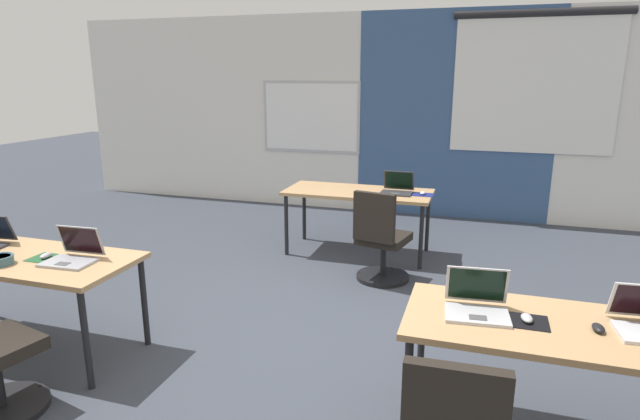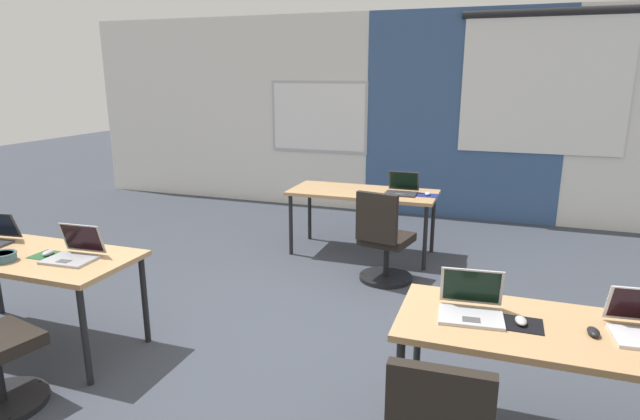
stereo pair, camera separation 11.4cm
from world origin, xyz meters
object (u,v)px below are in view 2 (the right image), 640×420
(desk_near_right, at_px, (557,340))
(chair_far_right, at_px, (384,245))
(mouse_near_right_end, at_px, (593,332))
(snack_bowl, at_px, (3,256))
(desk_far_center, at_px, (363,196))
(mouse_near_left_inner, at_px, (48,253))
(laptop_near_left_inner, at_px, (74,252))
(desk_near_left, at_px, (28,261))
(mouse_near_right_inner, at_px, (521,321))
(laptop_far_right, at_px, (402,189))
(mouse_far_right, at_px, (428,194))
(laptop_near_right_inner, at_px, (471,306))

(desk_near_right, height_order, chair_far_right, chair_far_right)
(mouse_near_right_end, height_order, snack_bowl, snack_bowl)
(desk_far_center, relative_size, mouse_near_left_inner, 15.21)
(chair_far_right, bearing_deg, snack_bowl, 57.62)
(chair_far_right, xyz_separation_m, laptop_near_left_inner, (-1.75, -2.03, 0.39))
(desk_near_left, height_order, desk_near_right, same)
(chair_far_right, height_order, mouse_near_right_end, chair_far_right)
(desk_near_left, relative_size, snack_bowl, 9.01)
(chair_far_right, relative_size, mouse_near_right_end, 8.66)
(mouse_near_right_inner, bearing_deg, desk_near_left, 179.82)
(desk_far_center, relative_size, laptop_near_left_inner, 4.62)
(desk_near_left, height_order, mouse_near_left_inner, mouse_near_left_inner)
(desk_far_center, distance_m, mouse_near_right_end, 3.40)
(laptop_far_right, height_order, mouse_far_right, laptop_far_right)
(chair_far_right, height_order, laptop_near_left_inner, laptop_near_left_inner)
(mouse_near_right_end, distance_m, laptop_near_right_inner, 0.59)
(laptop_near_left_inner, xyz_separation_m, snack_bowl, (-0.43, -0.20, -0.01))
(chair_far_right, relative_size, laptop_near_left_inner, 2.66)
(desk_near_left, bearing_deg, laptop_near_left_inner, 2.72)
(chair_far_right, distance_m, laptop_near_left_inner, 2.71)
(mouse_near_right_end, xyz_separation_m, laptop_near_right_inner, (-0.59, 0.04, 0.03))
(mouse_far_right, relative_size, mouse_near_right_end, 0.96)
(desk_near_right, height_order, laptop_near_right_inner, laptop_near_right_inner)
(mouse_far_right, distance_m, mouse_near_left_inner, 3.60)
(laptop_far_right, xyz_separation_m, mouse_near_right_end, (1.48, -2.82, -0.03))
(snack_bowl, bearing_deg, laptop_near_right_inner, 3.76)
(desk_near_left, bearing_deg, chair_far_right, 43.47)
(mouse_far_right, xyz_separation_m, mouse_near_right_inner, (0.87, -2.82, 0.00))
(chair_far_right, bearing_deg, desk_near_right, 135.18)
(laptop_far_right, height_order, mouse_near_right_inner, laptop_far_right)
(desk_far_center, height_order, snack_bowl, snack_bowl)
(mouse_near_right_end, bearing_deg, laptop_near_left_inner, 179.44)
(laptop_far_right, relative_size, laptop_near_left_inner, 0.96)
(desk_near_right, relative_size, mouse_near_left_inner, 15.21)
(desk_far_center, bearing_deg, mouse_near_right_inner, -60.82)
(mouse_far_right, height_order, laptop_near_right_inner, laptop_near_right_inner)
(desk_near_right, bearing_deg, laptop_far_right, 115.26)
(desk_near_left, bearing_deg, mouse_far_right, 48.89)
(desk_near_right, distance_m, desk_far_center, 3.30)
(desk_far_center, height_order, chair_far_right, chair_far_right)
(desk_near_right, relative_size, snack_bowl, 9.01)
(laptop_near_right_inner, relative_size, mouse_near_left_inner, 3.38)
(mouse_near_right_inner, height_order, snack_bowl, snack_bowl)
(mouse_far_right, bearing_deg, desk_near_right, -69.53)
(laptop_near_left_inner, xyz_separation_m, mouse_near_left_inner, (-0.23, -0.01, -0.03))
(desk_near_right, distance_m, mouse_near_right_end, 0.17)
(laptop_near_right_inner, bearing_deg, laptop_far_right, 102.33)
(mouse_far_right, bearing_deg, desk_near_left, -131.11)
(desk_near_right, bearing_deg, desk_near_left, 180.00)
(snack_bowl, bearing_deg, laptop_near_left_inner, 25.00)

